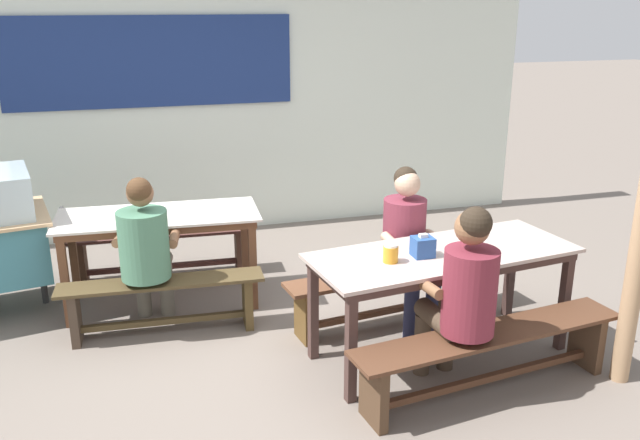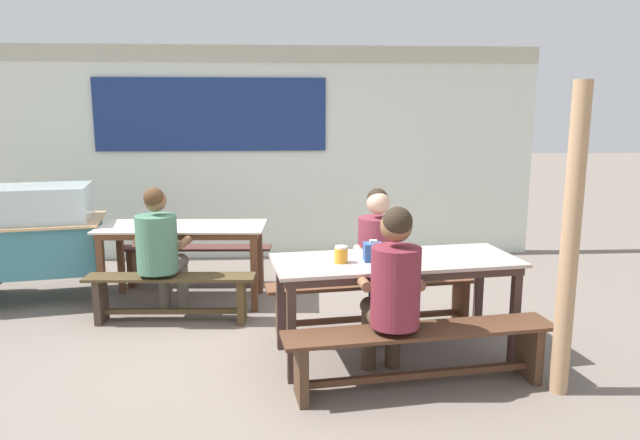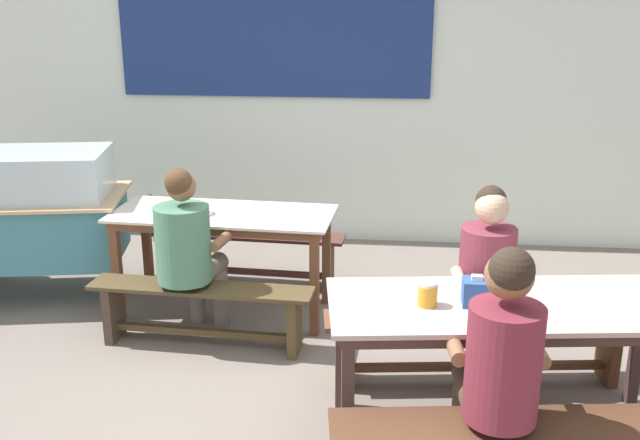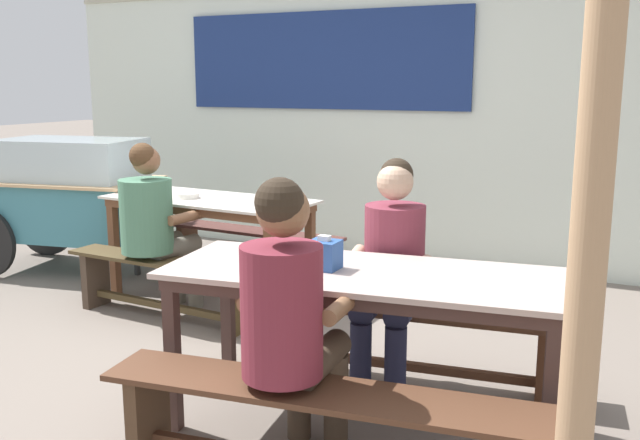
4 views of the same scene
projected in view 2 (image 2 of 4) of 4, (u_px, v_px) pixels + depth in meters
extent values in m
plane|color=slate|center=(254.00, 343.00, 4.71)|extent=(40.00, 40.00, 0.00)
cube|color=silver|center=(263.00, 162.00, 7.31)|extent=(6.91, 0.12, 2.43)
cube|color=navy|center=(211.00, 115.00, 7.07)|extent=(2.80, 0.03, 0.88)
cube|color=#B7B49F|center=(261.00, 54.00, 7.08)|extent=(6.91, 0.20, 0.20)
cube|color=silver|center=(183.00, 226.00, 5.58)|extent=(1.61, 0.76, 0.02)
cube|color=brown|center=(183.00, 230.00, 5.59)|extent=(1.53, 0.69, 0.06)
cube|color=brown|center=(260.00, 261.00, 5.93)|extent=(0.06, 0.06, 0.69)
cube|color=brown|center=(254.00, 276.00, 5.40)|extent=(0.06, 0.06, 0.69)
cube|color=brown|center=(121.00, 261.00, 5.92)|extent=(0.06, 0.06, 0.69)
cube|color=brown|center=(102.00, 276.00, 5.39)|extent=(0.06, 0.06, 0.69)
cube|color=#C1ACA1|center=(396.00, 260.00, 4.34)|extent=(1.90, 0.94, 0.03)
cube|color=#452F2A|center=(395.00, 266.00, 4.35)|extent=(1.82, 0.87, 0.06)
cube|color=#452F2A|center=(478.00, 295.00, 4.86)|extent=(0.07, 0.07, 0.68)
cube|color=#452F2A|center=(515.00, 319.00, 4.29)|extent=(0.07, 0.07, 0.68)
cube|color=#452F2A|center=(281.00, 307.00, 4.54)|extent=(0.07, 0.07, 0.68)
cube|color=#452F2A|center=(291.00, 336.00, 3.98)|extent=(0.07, 0.07, 0.68)
cube|color=#542F2A|center=(196.00, 248.00, 6.19)|extent=(1.62, 0.34, 0.02)
cube|color=#503328|center=(260.00, 267.00, 6.24)|extent=(0.07, 0.22, 0.40)
cube|color=#533626|center=(133.00, 267.00, 6.23)|extent=(0.07, 0.22, 0.40)
cube|color=#542F2A|center=(197.00, 276.00, 6.25)|extent=(1.33, 0.12, 0.04)
cube|color=#4B3C23|center=(170.00, 277.00, 5.10)|extent=(1.50, 0.34, 0.02)
cube|color=#503F22|center=(242.00, 300.00, 5.15)|extent=(0.07, 0.22, 0.40)
cube|color=#45362A|center=(101.00, 301.00, 5.14)|extent=(0.07, 0.22, 0.40)
cube|color=#4B3C23|center=(172.00, 311.00, 5.16)|extent=(1.21, 0.11, 0.04)
cube|color=brown|center=(374.00, 283.00, 4.94)|extent=(1.86, 0.51, 0.03)
cube|color=brown|center=(460.00, 301.00, 5.13)|extent=(0.09, 0.24, 0.40)
cube|color=brown|center=(281.00, 313.00, 4.83)|extent=(0.09, 0.24, 0.40)
cube|color=brown|center=(373.00, 318.00, 5.00)|extent=(1.55, 0.24, 0.04)
cube|color=#51311F|center=(421.00, 331.00, 3.87)|extent=(1.89, 0.55, 0.02)
cube|color=#513827|center=(530.00, 351.00, 4.06)|extent=(0.09, 0.27, 0.40)
cube|color=#4B3422|center=(301.00, 371.00, 3.76)|extent=(0.09, 0.27, 0.40)
cube|color=#51311F|center=(419.00, 375.00, 3.93)|extent=(1.58, 0.25, 0.04)
cube|color=teal|center=(30.00, 247.00, 5.69)|extent=(1.41, 0.98, 0.48)
cube|color=silver|center=(26.00, 205.00, 5.61)|extent=(1.27, 0.88, 0.36)
cube|color=tan|center=(27.00, 222.00, 5.64)|extent=(1.50, 1.07, 0.02)
cylinder|color=#333333|center=(96.00, 281.00, 5.91)|extent=(0.05, 0.05, 0.30)
cylinder|color=#3F3F3F|center=(117.00, 229.00, 5.86)|extent=(0.17, 0.75, 0.04)
cylinder|color=#292C4A|center=(375.00, 318.00, 4.67)|extent=(0.11, 0.11, 0.43)
cylinder|color=#292C4A|center=(396.00, 317.00, 4.70)|extent=(0.11, 0.11, 0.43)
cylinder|color=#292C4A|center=(371.00, 281.00, 4.77)|extent=(0.17, 0.35, 0.13)
cylinder|color=#292C4A|center=(392.00, 280.00, 4.80)|extent=(0.17, 0.35, 0.13)
cylinder|color=brown|center=(377.00, 247.00, 4.89)|extent=(0.32, 0.32, 0.51)
sphere|color=tan|center=(378.00, 203.00, 4.79)|extent=(0.19, 0.19, 0.19)
sphere|color=#2D2319|center=(377.00, 199.00, 4.82)|extent=(0.18, 0.18, 0.18)
cylinder|color=tan|center=(361.00, 255.00, 4.68)|extent=(0.10, 0.31, 0.11)
cylinder|color=tan|center=(404.00, 253.00, 4.74)|extent=(0.10, 0.31, 0.08)
cylinder|color=#6A6457|center=(183.00, 288.00, 5.47)|extent=(0.11, 0.11, 0.43)
cylinder|color=#6A6457|center=(164.00, 287.00, 5.49)|extent=(0.11, 0.11, 0.43)
cylinder|color=#6A6457|center=(175.00, 265.00, 5.25)|extent=(0.19, 0.40, 0.13)
cylinder|color=#6A6457|center=(156.00, 265.00, 5.27)|extent=(0.19, 0.40, 0.13)
cylinder|color=#497A5D|center=(157.00, 244.00, 5.05)|extent=(0.36, 0.36, 0.50)
sphere|color=brown|center=(155.00, 201.00, 4.99)|extent=(0.19, 0.19, 0.19)
sphere|color=#4C331E|center=(154.00, 197.00, 4.96)|extent=(0.18, 0.18, 0.18)
cylinder|color=brown|center=(186.00, 241.00, 5.20)|extent=(0.12, 0.31, 0.08)
cylinder|color=brown|center=(143.00, 240.00, 5.24)|extent=(0.12, 0.31, 0.11)
cylinder|color=#49392A|center=(393.00, 339.00, 4.24)|extent=(0.11, 0.11, 0.43)
cylinder|color=#49392A|center=(369.00, 341.00, 4.22)|extent=(0.11, 0.11, 0.43)
cylinder|color=#49392A|center=(400.00, 314.00, 4.01)|extent=(0.16, 0.42, 0.13)
cylinder|color=#49392A|center=(375.00, 315.00, 3.99)|extent=(0.16, 0.42, 0.13)
cylinder|color=maroon|center=(396.00, 287.00, 3.78)|extent=(0.32, 0.32, 0.53)
sphere|color=brown|center=(396.00, 226.00, 3.72)|extent=(0.21, 0.21, 0.21)
sphere|color=#2D2319|center=(398.00, 222.00, 3.68)|extent=(0.19, 0.19, 0.19)
cylinder|color=brown|center=(415.00, 280.00, 3.98)|extent=(0.09, 0.30, 0.07)
cylinder|color=brown|center=(362.00, 282.00, 3.93)|extent=(0.09, 0.31, 0.09)
cube|color=#294F94|center=(373.00, 252.00, 4.27)|extent=(0.14, 0.13, 0.13)
cube|color=white|center=(373.00, 242.00, 4.25)|extent=(0.05, 0.04, 0.02)
cylinder|color=orange|center=(341.00, 255.00, 4.22)|extent=(0.10, 0.10, 0.11)
cylinder|color=white|center=(341.00, 247.00, 4.21)|extent=(0.09, 0.09, 0.02)
cylinder|color=silver|center=(167.00, 225.00, 5.51)|extent=(0.16, 0.16, 0.04)
cylinder|color=tan|center=(570.00, 243.00, 3.71)|extent=(0.12, 0.12, 2.05)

